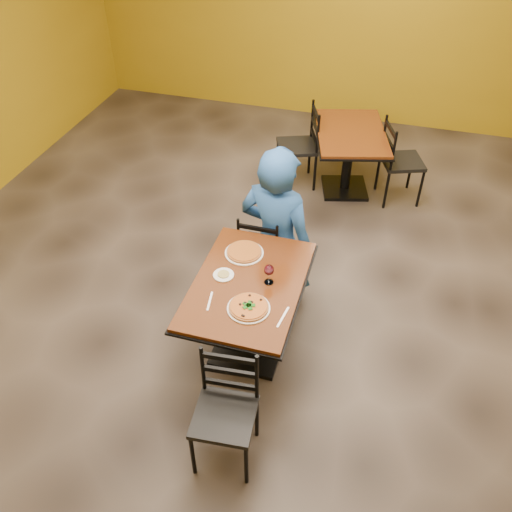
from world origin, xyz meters
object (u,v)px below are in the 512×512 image
(pizza_main, at_px, (249,307))
(wine_glass, at_px, (269,273))
(chair_second_left, at_px, (297,147))
(table_main, at_px, (248,301))
(chair_second_right, at_px, (402,162))
(plate_main, at_px, (249,308))
(plate_far, at_px, (244,253))
(table_second, at_px, (349,148))
(diner, at_px, (277,224))
(chair_main_far, at_px, (263,249))
(pizza_far, at_px, (244,251))
(side_plate, at_px, (224,275))
(chair_main_near, at_px, (224,417))

(pizza_main, xyz_separation_m, wine_glass, (0.07, 0.31, 0.07))
(chair_second_left, distance_m, wine_glass, 2.62)
(table_main, relative_size, wine_glass, 6.83)
(pizza_main, bearing_deg, table_main, 107.61)
(chair_second_right, bearing_deg, plate_main, 142.13)
(plate_far, xyz_separation_m, wine_glass, (0.28, -0.27, 0.08))
(table_second, bearing_deg, diner, -101.34)
(chair_second_left, height_order, pizza_main, chair_second_left)
(chair_second_left, xyz_separation_m, diner, (0.23, -1.82, 0.26))
(diner, height_order, pizza_main, diner)
(plate_main, bearing_deg, table_main, 107.61)
(plate_far, bearing_deg, plate_main, -69.98)
(chair_main_far, bearing_deg, pizza_far, 88.19)
(plate_main, bearing_deg, chair_second_right, 72.69)
(chair_second_right, bearing_deg, wine_glass, 141.51)
(chair_second_left, distance_m, pizza_far, 2.32)
(plate_main, relative_size, wine_glass, 1.72)
(chair_second_right, height_order, pizza_far, chair_second_right)
(chair_second_right, distance_m, pizza_far, 2.57)
(diner, xyz_separation_m, wine_glass, (0.13, -0.74, 0.11))
(chair_second_left, relative_size, wine_glass, 5.24)
(chair_main_far, xyz_separation_m, chair_second_left, (-0.10, 1.81, 0.06))
(chair_main_far, bearing_deg, wine_glass, 109.02)
(plate_far, distance_m, wine_glass, 0.39)
(side_plate, bearing_deg, wine_glass, 3.71)
(chair_main_near, distance_m, plate_main, 0.76)
(diner, bearing_deg, chair_main_near, 106.64)
(chair_second_left, xyz_separation_m, pizza_main, (0.29, -2.87, 0.30))
(chair_second_left, xyz_separation_m, wine_glass, (0.36, -2.57, 0.37))
(plate_far, height_order, pizza_far, pizza_far)
(chair_main_far, distance_m, plate_main, 1.14)
(chair_second_left, bearing_deg, plate_far, -19.06)
(table_second, height_order, chair_second_right, chair_second_right)
(chair_main_near, distance_m, side_plate, 1.08)
(wine_glass, bearing_deg, diner, 99.77)
(diner, bearing_deg, wine_glass, 113.01)
(pizza_main, xyz_separation_m, plate_far, (-0.21, 0.58, -0.02))
(chair_second_left, distance_m, side_plate, 2.60)
(chair_second_left, distance_m, pizza_main, 2.90)
(side_plate, bearing_deg, plate_far, 75.60)
(chair_second_left, relative_size, pizza_main, 3.32)
(plate_far, xyz_separation_m, pizza_far, (0.00, 0.00, 0.02))
(pizza_main, xyz_separation_m, pizza_far, (-0.21, 0.58, 0.00))
(plate_main, xyz_separation_m, plate_far, (-0.21, 0.58, 0.00))
(table_main, distance_m, wine_glass, 0.32)
(table_second, height_order, plate_main, plate_main)
(diner, relative_size, pizza_main, 5.17)
(table_second, relative_size, chair_second_right, 1.37)
(chair_main_far, distance_m, pizza_far, 0.61)
(diner, bearing_deg, chair_main_far, 6.83)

